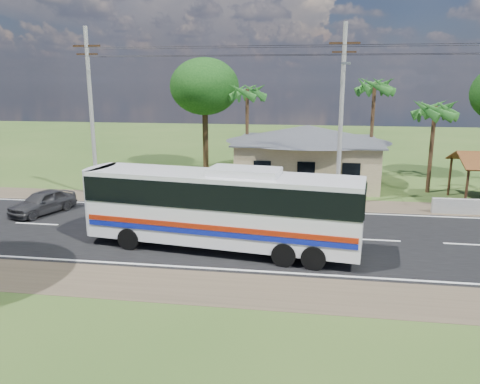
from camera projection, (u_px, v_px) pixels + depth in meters
The scene contains 10 objects.
ground at pixel (283, 236), 23.71m from camera, with size 120.00×120.00×0.00m, color #2E4D1B.
road at pixel (283, 236), 23.71m from camera, with size 120.00×16.00×0.03m.
house at pixel (307, 148), 35.45m from camera, with size 12.40×10.00×5.00m.
utility_poles at pixel (336, 113), 28.22m from camera, with size 32.80×2.22×11.00m.
palm_near at pixel (435, 110), 31.59m from camera, with size 2.80×2.80×6.70m.
palm_mid at pixel (375, 87), 36.08m from camera, with size 2.80×2.80×8.20m.
palm_far at pixel (247, 93), 38.11m from camera, with size 2.80×2.80×7.70m.
tree_behind_house at pixel (205, 87), 40.50m from camera, with size 6.00×6.00×9.61m.
coach_bus at pixel (222, 203), 21.32m from camera, with size 12.85×4.36×3.92m.
small_car at pixel (43, 202), 27.57m from camera, with size 1.64×4.08×1.39m, color #29292B.
Camera 1 is at (1.16, -22.61, 7.72)m, focal length 35.00 mm.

